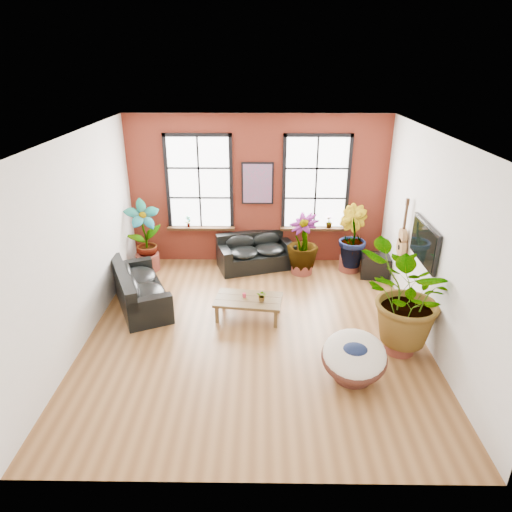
{
  "coord_description": "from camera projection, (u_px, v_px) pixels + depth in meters",
  "views": [
    {
      "loc": [
        0.1,
        -7.11,
        4.62
      ],
      "look_at": [
        0.0,
        0.6,
        1.25
      ],
      "focal_mm": 32.0,
      "sensor_mm": 36.0,
      "label": 1
    }
  ],
  "objects": [
    {
      "name": "pot_mid",
      "position": [
        302.0,
        266.0,
        10.58
      ],
      "size": [
        0.59,
        0.59,
        0.35
      ],
      "rotation": [
        0.0,
        0.0,
        0.25
      ],
      "color": "brown",
      "rests_on": "ground"
    },
    {
      "name": "pot_back_left",
      "position": [
        148.0,
        262.0,
        10.74
      ],
      "size": [
        0.61,
        0.61,
        0.4
      ],
      "rotation": [
        0.0,
        0.0,
        -0.13
      ],
      "color": "brown",
      "rests_on": "ground"
    },
    {
      "name": "sill_plant_left",
      "position": [
        188.0,
        221.0,
        10.84
      ],
      "size": [
        0.17,
        0.17,
        0.27
      ],
      "primitive_type": "imported",
      "rotation": [
        0.0,
        0.0,
        0.79
      ],
      "color": "#314E14",
      "rests_on": "room"
    },
    {
      "name": "poster",
      "position": [
        258.0,
        183.0,
        10.5
      ],
      "size": [
        0.74,
        0.06,
        0.98
      ],
      "color": "black",
      "rests_on": "room"
    },
    {
      "name": "coffee_table",
      "position": [
        249.0,
        301.0,
        8.69
      ],
      "size": [
        1.34,
        0.88,
        0.48
      ],
      "rotation": [
        0.0,
        0.0,
        -0.13
      ],
      "color": "#49361A",
      "rests_on": "ground"
    },
    {
      "name": "media_box",
      "position": [
        375.0,
        266.0,
        10.38
      ],
      "size": [
        0.71,
        0.62,
        0.52
      ],
      "rotation": [
        0.0,
        0.0,
        -0.18
      ],
      "color": "black",
      "rests_on": "ground"
    },
    {
      "name": "sill_plant_right",
      "position": [
        329.0,
        222.0,
        10.8
      ],
      "size": [
        0.19,
        0.19,
        0.27
      ],
      "primitive_type": "imported",
      "rotation": [
        0.0,
        0.0,
        3.49
      ],
      "color": "#314E14",
      "rests_on": "room"
    },
    {
      "name": "floor_plant_back_right",
      "position": [
        351.0,
        236.0,
        10.45
      ],
      "size": [
        0.85,
        0.94,
        1.41
      ],
      "primitive_type": "imported",
      "rotation": [
        0.0,
        0.0,
        1.91
      ],
      "color": "#314E14",
      "rests_on": "ground"
    },
    {
      "name": "sofa_left",
      "position": [
        138.0,
        289.0,
        9.13
      ],
      "size": [
        1.6,
        2.18,
        0.79
      ],
      "rotation": [
        0.0,
        0.0,
        2.0
      ],
      "color": "black",
      "rests_on": "ground"
    },
    {
      "name": "pot_right_wall",
      "position": [
        400.0,
        342.0,
        7.74
      ],
      "size": [
        0.52,
        0.52,
        0.36
      ],
      "rotation": [
        0.0,
        0.0,
        -0.04
      ],
      "color": "brown",
      "rests_on": "ground"
    },
    {
      "name": "pot_back_right",
      "position": [
        349.0,
        263.0,
        10.71
      ],
      "size": [
        0.57,
        0.57,
        0.35
      ],
      "rotation": [
        0.0,
        0.0,
        0.2
      ],
      "color": "brown",
      "rests_on": "ground"
    },
    {
      "name": "floor_plant_mid",
      "position": [
        303.0,
        241.0,
        10.35
      ],
      "size": [
        1.01,
        1.01,
        1.28
      ],
      "primitive_type": "imported",
      "rotation": [
        0.0,
        0.0,
        5.44
      ],
      "color": "#314E14",
      "rests_on": "ground"
    },
    {
      "name": "table_plant",
      "position": [
        262.0,
        296.0,
        8.55
      ],
      "size": [
        0.23,
        0.21,
        0.22
      ],
      "primitive_type": "imported",
      "rotation": [
        0.0,
        0.0,
        -0.26
      ],
      "color": "#314E14",
      "rests_on": "coffee_table"
    },
    {
      "name": "sofa_back",
      "position": [
        255.0,
        252.0,
        10.83
      ],
      "size": [
        1.91,
        1.33,
        0.8
      ],
      "rotation": [
        0.0,
        0.0,
        0.31
      ],
      "color": "black",
      "rests_on": "ground"
    },
    {
      "name": "floor_plant_right_wall",
      "position": [
        409.0,
        298.0,
        7.38
      ],
      "size": [
        2.07,
        2.09,
        1.76
      ],
      "primitive_type": "imported",
      "rotation": [
        0.0,
        0.0,
        4.01
      ],
      "color": "#314E14",
      "rests_on": "ground"
    },
    {
      "name": "room",
      "position": [
        256.0,
        240.0,
        7.8
      ],
      "size": [
        6.04,
        6.54,
        3.54
      ],
      "color": "brown",
      "rests_on": "ground"
    },
    {
      "name": "papasan_chair",
      "position": [
        354.0,
        357.0,
        7.01
      ],
      "size": [
        1.16,
        1.17,
        0.76
      ],
      "rotation": [
        0.0,
        0.0,
        -0.16
      ],
      "color": "#4F261C",
      "rests_on": "ground"
    },
    {
      "name": "floor_plant_back_left",
      "position": [
        144.0,
        233.0,
        10.45
      ],
      "size": [
        0.97,
        0.86,
        1.54
      ],
      "primitive_type": "imported",
      "rotation": [
        0.0,
        0.0,
        0.48
      ],
      "color": "#314E14",
      "rests_on": "ground"
    },
    {
      "name": "tv_wall_unit",
      "position": [
        418.0,
        242.0,
        8.26
      ],
      "size": [
        0.13,
        1.86,
        1.2
      ],
      "color": "black",
      "rests_on": "room"
    }
  ]
}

